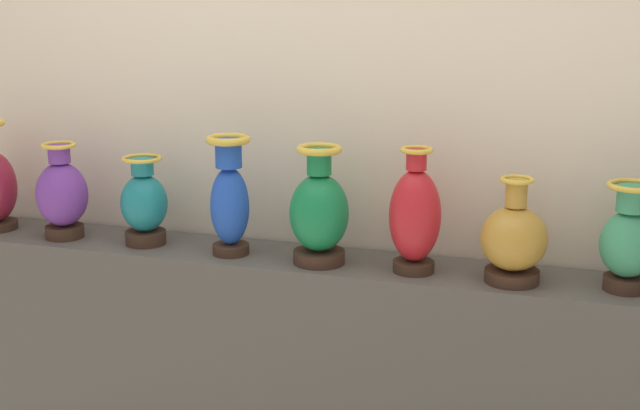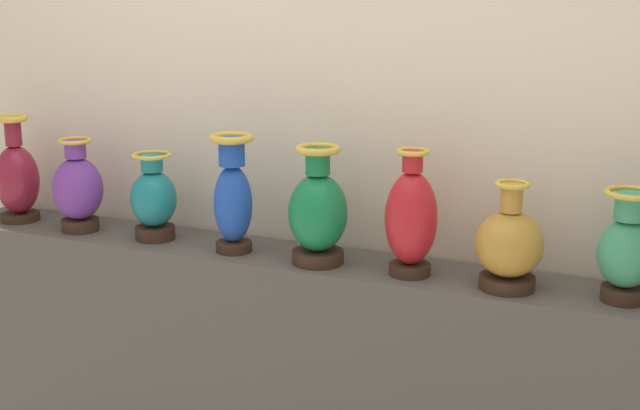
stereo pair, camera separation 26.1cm
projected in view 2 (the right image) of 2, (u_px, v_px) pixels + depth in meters
The scene contains 10 objects.
display_shelf at pixel (320, 380), 2.75m from camera, with size 2.73×0.29×0.80m, color #4C4742.
back_wall at pixel (349, 45), 2.67m from camera, with size 4.52×0.14×2.84m.
vase_burgundy at pixel (17, 178), 3.06m from camera, with size 0.15×0.15×0.38m.
vase_violet at pixel (78, 189), 2.94m from camera, with size 0.17×0.17×0.32m.
vase_teal at pixel (154, 200), 2.84m from camera, with size 0.15×0.15×0.29m.
vase_sapphire at pixel (233, 196), 2.69m from camera, with size 0.14×0.14×0.37m.
vase_emerald at pixel (318, 212), 2.58m from camera, with size 0.18×0.18×0.36m.
vase_crimson at pixel (411, 219), 2.47m from camera, with size 0.15×0.15×0.37m.
vase_ochre at pixel (509, 246), 2.37m from camera, with size 0.19×0.19×0.30m.
vase_jade at pixel (627, 250), 2.26m from camera, with size 0.15×0.15×0.30m.
Camera 2 is at (1.02, -2.32, 1.61)m, focal length 48.59 mm.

